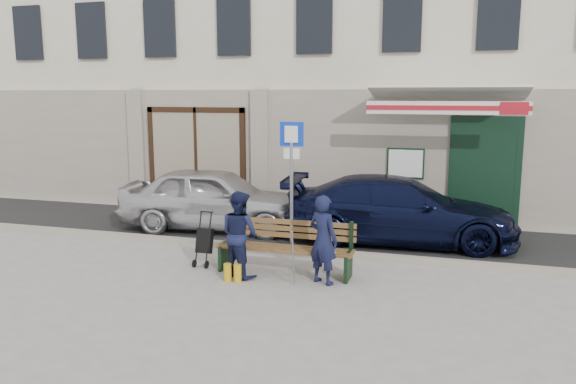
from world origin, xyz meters
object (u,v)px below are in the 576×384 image
at_px(parking_sign, 292,166).
at_px(bench, 282,248).
at_px(stroller, 204,242).
at_px(car_silver, 214,198).
at_px(man, 323,240).
at_px(woman, 240,234).
at_px(car_navy, 399,210).

xyz_separation_m(parking_sign, bench, (0.27, -1.49, -1.25)).
bearing_deg(stroller, car_silver, 111.38).
distance_m(man, stroller, 2.35).
xyz_separation_m(car_silver, man, (3.26, -2.96, 0.01)).
bearing_deg(woman, parking_sign, -74.32).
distance_m(bench, man, 0.90).
bearing_deg(car_silver, stroller, -166.43).
bearing_deg(car_navy, stroller, 124.51).
distance_m(car_navy, stroller, 4.18).
bearing_deg(bench, stroller, 178.08).
height_order(woman, stroller, woman).
height_order(car_silver, woman, woman).
bearing_deg(woman, car_navy, -100.77).
bearing_deg(stroller, car_navy, 40.15).
xyz_separation_m(parking_sign, man, (1.07, -1.80, -0.96)).
bearing_deg(man, woman, 26.20).
bearing_deg(stroller, woman, -24.02).
relative_size(car_navy, man, 3.23).
bearing_deg(stroller, man, -7.93).
xyz_separation_m(man, woman, (-1.45, -0.03, -0.00)).
relative_size(bench, woman, 1.62).
bearing_deg(woman, bench, -124.53).
distance_m(parking_sign, stroller, 2.28).
bearing_deg(woman, stroller, 2.41).
relative_size(car_silver, man, 2.88).
height_order(car_navy, man, man).
bearing_deg(woman, car_silver, -31.32).
bearing_deg(car_navy, parking_sign, 116.13).
height_order(car_navy, woman, woman).
distance_m(car_navy, bench, 3.20).
bearing_deg(car_silver, parking_sign, -124.45).
xyz_separation_m(car_silver, parking_sign, (2.19, -1.15, 0.97)).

